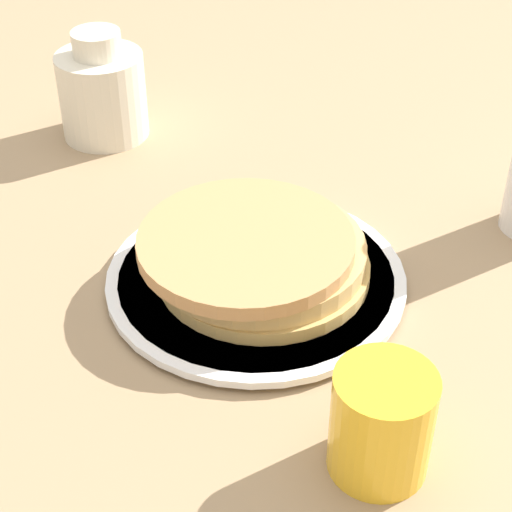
{
  "coord_description": "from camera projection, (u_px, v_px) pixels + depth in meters",
  "views": [
    {
      "loc": [
        0.46,
        0.36,
        0.48
      ],
      "look_at": [
        -0.02,
        0.01,
        0.03
      ],
      "focal_mm": 60.0,
      "sensor_mm": 36.0,
      "label": 1
    }
  ],
  "objects": [
    {
      "name": "ground_plane",
      "position": [
        232.0,
        293.0,
        0.76
      ],
      "size": [
        4.0,
        4.0,
        0.0
      ],
      "primitive_type": "plane",
      "color": "#9E7F5B"
    },
    {
      "name": "plate",
      "position": [
        256.0,
        279.0,
        0.76
      ],
      "size": [
        0.27,
        0.27,
        0.01
      ],
      "color": "white",
      "rests_on": "ground_plane"
    },
    {
      "name": "pancake_stack",
      "position": [
        256.0,
        254.0,
        0.74
      ],
      "size": [
        0.2,
        0.2,
        0.04
      ],
      "color": "tan",
      "rests_on": "plate"
    },
    {
      "name": "juice_glass",
      "position": [
        381.0,
        423.0,
        0.58
      ],
      "size": [
        0.07,
        0.07,
        0.08
      ],
      "color": "yellow",
      "rests_on": "ground_plane"
    },
    {
      "name": "cream_jug",
      "position": [
        102.0,
        92.0,
        0.95
      ],
      "size": [
        0.1,
        0.1,
        0.12
      ],
      "color": "beige",
      "rests_on": "ground_plane"
    }
  ]
}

